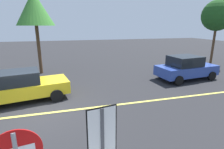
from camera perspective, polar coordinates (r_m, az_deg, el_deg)
name	(u,v)px	position (r m, az deg, el deg)	size (l,w,h in m)	color
ground_plane	(42,114)	(8.64, -21.46, -11.67)	(80.00, 80.00, 0.00)	#262628
lane_marking_centre	(108,106)	(8.77, -1.34, -10.05)	(28.00, 0.16, 0.01)	#E0D14C
speed_limit_sign	(102,147)	(3.33, -3.13, -22.16)	(0.53, 0.11, 2.52)	#4C4C51
car_yellow_far_lane	(20,86)	(10.18, -27.47, -3.35)	(4.85, 2.69, 1.59)	gold
car_blue_mid_road	(186,68)	(13.81, 22.66, 2.03)	(4.50, 2.48, 1.71)	#2D479E
tree_left_verge	(35,9)	(15.23, -23.66, 18.78)	(2.80, 2.80, 6.26)	#513823
tree_centre_verge	(218,16)	(19.86, 30.85, 15.98)	(2.84, 2.84, 6.10)	#513823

